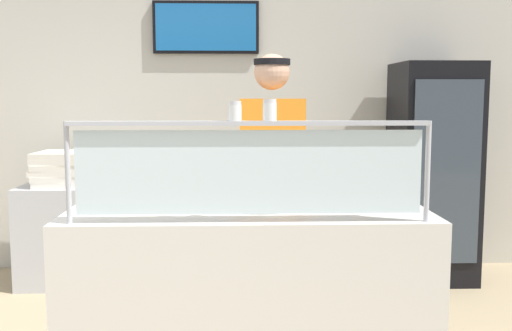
% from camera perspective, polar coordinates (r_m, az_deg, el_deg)
% --- Properties ---
extents(shop_rear_unit, '(6.20, 0.13, 2.70)m').
position_cam_1_polar(shop_rear_unit, '(5.30, -1.35, 4.93)').
color(shop_rear_unit, beige).
rests_on(shop_rear_unit, ground).
extents(serving_counter, '(1.80, 0.69, 0.95)m').
position_cam_1_polar(serving_counter, '(3.11, -0.73, -12.93)').
color(serving_counter, silver).
rests_on(serving_counter, ground).
extents(sneeze_guard, '(1.63, 0.06, 0.46)m').
position_cam_1_polar(sneeze_guard, '(2.66, -0.62, 0.62)').
color(sneeze_guard, '#B2B5BC').
rests_on(sneeze_guard, serving_counter).
extents(pizza_tray, '(0.41, 0.41, 0.04)m').
position_cam_1_polar(pizza_tray, '(3.08, 0.32, -3.64)').
color(pizza_tray, '#9EA0A8').
rests_on(pizza_tray, serving_counter).
extents(pizza_server, '(0.08, 0.28, 0.01)m').
position_cam_1_polar(pizza_server, '(3.06, 1.17, -3.30)').
color(pizza_server, '#ADAFB7').
rests_on(pizza_server, pizza_tray).
extents(parmesan_shaker, '(0.06, 0.06, 0.09)m').
position_cam_1_polar(parmesan_shaker, '(2.65, -1.99, 5.07)').
color(parmesan_shaker, white).
rests_on(parmesan_shaker, sneeze_guard).
extents(pepper_flake_shaker, '(0.06, 0.06, 0.10)m').
position_cam_1_polar(pepper_flake_shaker, '(2.65, 1.32, 5.17)').
color(pepper_flake_shaker, white).
rests_on(pepper_flake_shaker, sneeze_guard).
extents(worker_figure, '(0.41, 0.50, 1.76)m').
position_cam_1_polar(worker_figure, '(3.57, 1.57, -1.58)').
color(worker_figure, '#23232D').
rests_on(worker_figure, ground).
extents(drink_fridge, '(0.63, 0.66, 1.78)m').
position_cam_1_polar(drink_fridge, '(5.16, 16.42, -0.59)').
color(drink_fridge, black).
rests_on(drink_fridge, ground).
extents(prep_shelf, '(0.70, 0.55, 0.80)m').
position_cam_1_polar(prep_shelf, '(5.12, -17.56, -6.25)').
color(prep_shelf, '#B7BABF').
rests_on(prep_shelf, ground).
extents(pizza_box_stack, '(0.46, 0.44, 0.27)m').
position_cam_1_polar(pizza_box_stack, '(5.03, -17.76, -0.28)').
color(pizza_box_stack, silver).
rests_on(pizza_box_stack, prep_shelf).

